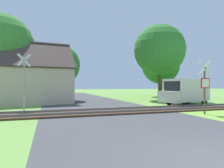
{
  "coord_description": "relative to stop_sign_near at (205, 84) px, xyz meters",
  "views": [
    {
      "loc": [
        -3.72,
        -3.37,
        1.71
      ],
      "look_at": [
        0.5,
        9.62,
        1.8
      ],
      "focal_mm": 32.0,
      "sensor_mm": 36.0,
      "label": 1
    }
  ],
  "objects": [
    {
      "name": "stop_sign_near",
      "position": [
        0.0,
        0.0,
        0.0
      ],
      "size": [
        0.88,
        0.15,
        3.15
      ],
      "rotation": [
        0.0,
        0.0,
        3.1
      ],
      "color": "brown",
      "rests_on": "ground"
    },
    {
      "name": "tree_right",
      "position": [
        3.51,
        10.77,
        4.04
      ],
      "size": [
        5.91,
        5.91,
        8.77
      ],
      "color": "#513823",
      "rests_on": "ground"
    },
    {
      "name": "house",
      "position": [
        -9.82,
        11.34,
        0.11
      ],
      "size": [
        6.98,
        6.96,
        5.99
      ],
      "rotation": [
        0.0,
        0.0,
        0.11
      ],
      "color": "#C6B293",
      "rests_on": "ground"
    },
    {
      "name": "road_asphalt",
      "position": [
        -5.15,
        -4.13,
        -1.77
      ],
      "size": [
        8.29,
        80.0,
        0.01
      ],
      "primitive_type": "cube",
      "color": "#424244",
      "rests_on": "ground"
    },
    {
      "name": "rail_track",
      "position": [
        -5.15,
        2.48,
        -1.71
      ],
      "size": [
        60.0,
        2.6,
        0.22
      ],
      "color": "#422D1E",
      "rests_on": "ground"
    },
    {
      "name": "tree_center",
      "position": [
        -7.59,
        13.55,
        2.24
      ],
      "size": [
        4.63,
        4.63,
        6.33
      ],
      "color": "#513823",
      "rests_on": "ground"
    },
    {
      "name": "crossing_sign_far",
      "position": [
        -10.33,
        4.8,
        0.42
      ],
      "size": [
        0.86,
        0.25,
        3.82
      ],
      "rotation": [
        0.0,
        0.0,
        0.26
      ],
      "color": "#9E9EA5",
      "rests_on": "ground"
    },
    {
      "name": "tree_far",
      "position": [
        7.47,
        16.93,
        2.95
      ],
      "size": [
        5.64,
        5.64,
        7.56
      ],
      "color": "#513823",
      "rests_on": "ground"
    },
    {
      "name": "mail_truck",
      "position": [
        2.59,
        4.99,
        -0.53
      ],
      "size": [
        5.23,
        3.27,
        2.24
      ],
      "rotation": [
        0.0,
        0.0,
        1.88
      ],
      "color": "silver",
      "rests_on": "ground"
    }
  ]
}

